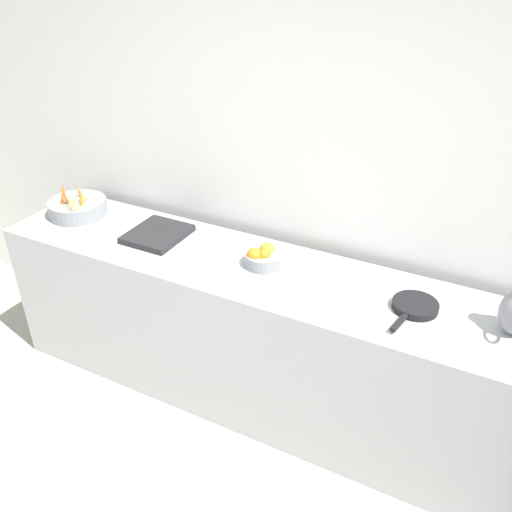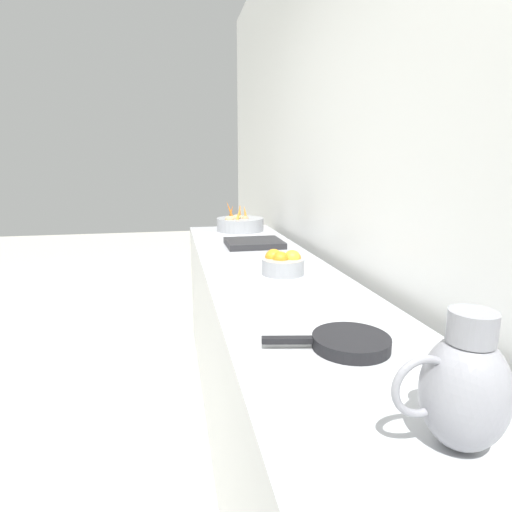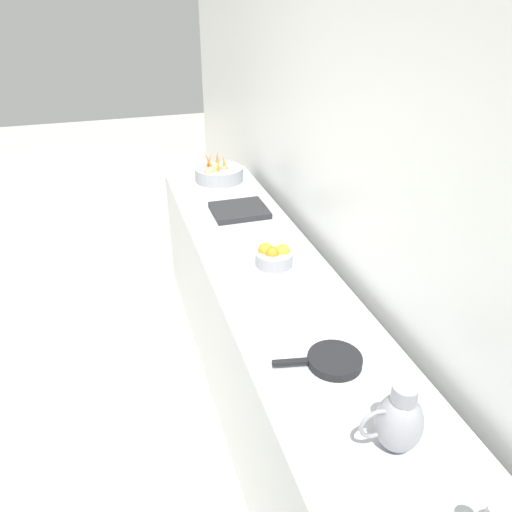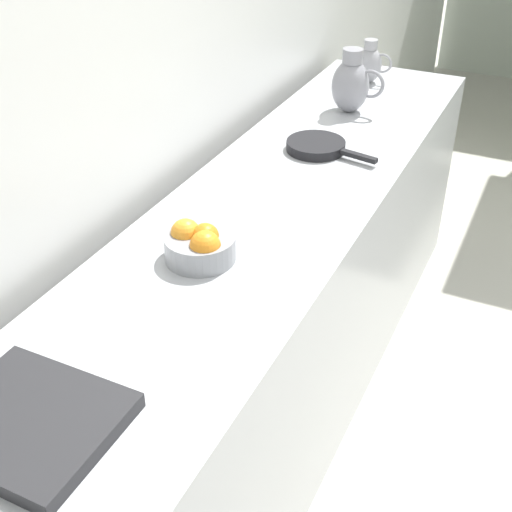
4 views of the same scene
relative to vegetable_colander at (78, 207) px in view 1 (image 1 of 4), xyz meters
name	(u,v)px [view 1 (image 1 of 4)]	position (x,y,z in m)	size (l,w,h in m)	color
tile_wall_left	(423,154)	(-0.37, 1.94, 0.54)	(0.10, 8.05, 3.00)	white
prep_counter	(284,345)	(0.05, 1.44, -0.50)	(0.63, 3.38, 0.91)	#ADAFB5
vegetable_colander	(78,207)	(0.00, 0.00, 0.00)	(0.35, 0.35, 0.23)	gray
orange_bowl	(263,257)	(0.01, 1.28, 0.00)	(0.19, 0.19, 0.11)	gray
counter_sink_basin	(157,234)	(0.01, 0.61, -0.03)	(0.34, 0.30, 0.04)	#232326
skillet_on_counter	(415,306)	(0.04, 2.08, -0.03)	(0.35, 0.21, 0.03)	black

